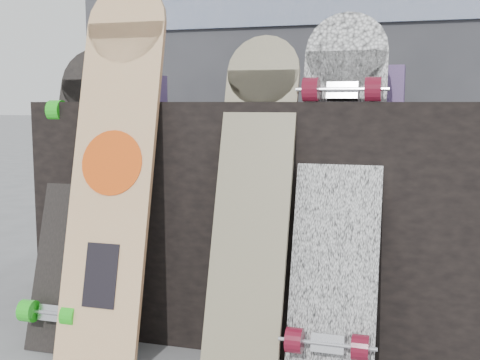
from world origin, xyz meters
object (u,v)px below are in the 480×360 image
(longboard_geisha, at_px, (114,158))
(longboard_cascadia, at_px, (338,187))
(longboard_celtic, at_px, (253,193))
(skateboard_dark, at_px, (75,190))
(vendor_table, at_px, (282,216))

(longboard_geisha, xyz_separation_m, longboard_cascadia, (0.70, 0.05, -0.07))
(longboard_geisha, distance_m, longboard_cascadia, 0.70)
(longboard_geisha, height_order, longboard_cascadia, longboard_geisha)
(longboard_celtic, distance_m, skateboard_dark, 0.63)
(vendor_table, relative_size, longboard_cascadia, 1.49)
(vendor_table, xyz_separation_m, skateboard_dark, (-0.64, -0.31, 0.11))
(longboard_celtic, bearing_deg, skateboard_dark, 174.83)
(longboard_celtic, relative_size, longboard_cascadia, 0.94)
(longboard_celtic, relative_size, skateboard_dark, 1.02)
(longboard_cascadia, relative_size, skateboard_dark, 1.09)
(vendor_table, xyz_separation_m, longboard_geisha, (-0.46, -0.37, 0.23))
(vendor_table, distance_m, longboard_cascadia, 0.43)
(longboard_geisha, xyz_separation_m, skateboard_dark, (-0.18, 0.06, -0.12))
(longboard_cascadia, height_order, skateboard_dark, longboard_cascadia)
(longboard_geisha, height_order, skateboard_dark, longboard_geisha)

